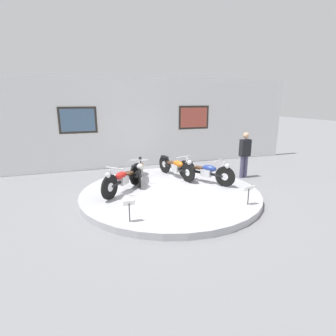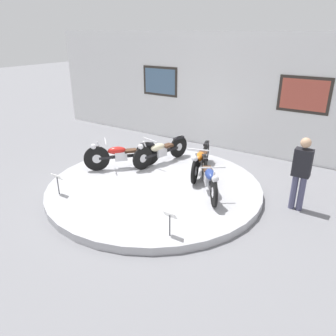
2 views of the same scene
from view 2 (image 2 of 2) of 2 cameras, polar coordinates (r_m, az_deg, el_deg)
ground_plane at (r=8.08m, az=-2.35°, el=-3.81°), size 60.00×60.00×0.00m
display_platform at (r=8.04m, az=-2.35°, el=-3.27°), size 5.15×5.15×0.17m
back_wall at (r=10.78m, az=9.81°, el=12.83°), size 14.00×0.22×3.61m
motorcycle_red at (r=8.83m, az=-8.22°, el=2.39°), size 1.41×1.53×0.81m
motorcycle_cream at (r=9.08m, az=-1.34°, el=3.10°), size 0.63×1.94×0.79m
motorcycle_orange at (r=8.48m, az=5.69°, el=1.52°), size 0.67×1.93×0.79m
motorcycle_blue at (r=7.48m, az=7.19°, el=-1.58°), size 1.20×1.64×0.79m
info_placard_front_left at (r=7.74m, az=-18.72°, el=-1.91°), size 0.26×0.11×0.51m
info_placard_front_centre at (r=5.89m, az=0.32°, el=-8.73°), size 0.26×0.11×0.51m
visitor_standing at (r=7.39m, az=22.19°, el=-0.37°), size 0.36×0.22×1.63m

